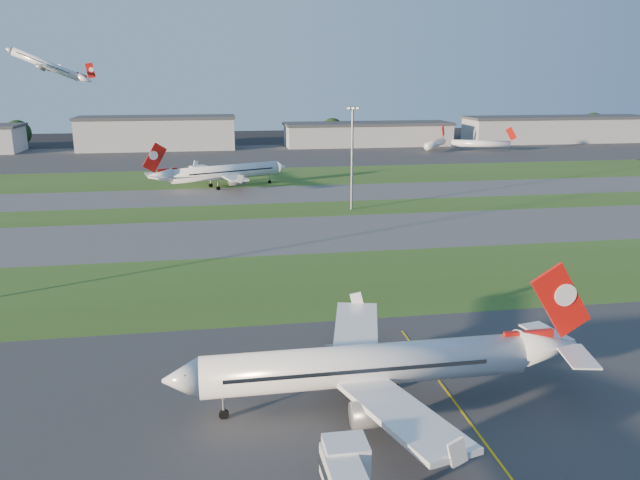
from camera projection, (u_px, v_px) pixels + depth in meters
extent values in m
plane|color=black|center=(447.00, 471.00, 53.85)|extent=(700.00, 700.00, 0.00)
cube|color=#333335|center=(447.00, 471.00, 53.85)|extent=(300.00, 70.00, 0.01)
cube|color=#38521B|center=(335.00, 281.00, 103.45)|extent=(300.00, 34.00, 0.01)
cube|color=#515154|center=(306.00, 234.00, 134.93)|extent=(300.00, 32.00, 0.01)
cube|color=#38521B|center=(292.00, 210.00, 158.77)|extent=(300.00, 18.00, 0.01)
cube|color=#515154|center=(283.00, 194.00, 179.76)|extent=(300.00, 26.00, 0.01)
cube|color=#38521B|center=(273.00, 177.00, 211.24)|extent=(300.00, 40.00, 0.01)
cube|color=#333335|center=(260.00, 155.00, 268.47)|extent=(400.00, 80.00, 0.01)
cube|color=gold|center=(501.00, 465.00, 54.64)|extent=(0.25, 60.00, 0.02)
cube|color=white|center=(346.00, 459.00, 48.84)|extent=(3.40, 3.00, 3.00)
cylinder|color=white|center=(365.00, 365.00, 63.23)|extent=(33.17, 4.43, 4.20)
cube|color=#B3100B|center=(561.00, 300.00, 65.27)|extent=(7.17, 0.44, 8.36)
cube|color=white|center=(401.00, 414.00, 55.14)|extent=(8.94, 17.29, 1.71)
cube|color=white|center=(356.00, 335.00, 71.98)|extent=(8.73, 17.27, 1.71)
cylinder|color=slate|center=(376.00, 414.00, 57.49)|extent=(4.66, 2.57, 2.54)
cylinder|color=slate|center=(346.00, 355.00, 69.70)|extent=(4.66, 2.57, 2.54)
cylinder|color=white|center=(226.00, 172.00, 189.39)|extent=(33.23, 16.86, 4.32)
cube|color=#B3100B|center=(155.00, 158.00, 176.97)|extent=(6.98, 3.15, 8.61)
cube|color=white|center=(211.00, 170.00, 196.45)|extent=(14.19, 16.79, 1.76)
cube|color=white|center=(235.00, 178.00, 181.46)|extent=(7.48, 17.61, 1.76)
cylinder|color=slate|center=(220.00, 175.00, 195.57)|extent=(5.41, 4.22, 2.62)
cylinder|color=slate|center=(237.00, 181.00, 184.70)|extent=(5.41, 4.22, 2.62)
cylinder|color=white|center=(46.00, 65.00, 232.76)|extent=(24.20, 3.60, 3.06)
cube|color=#B3100B|center=(88.00, 53.00, 234.47)|extent=(5.22, 0.40, 6.09)
cube|color=white|center=(44.00, 65.00, 226.89)|extent=(6.67, 12.59, 1.24)
cube|color=white|center=(52.00, 66.00, 239.12)|extent=(6.19, 12.57, 1.24)
cylinder|color=slate|center=(42.00, 68.00, 228.58)|extent=(3.42, 1.93, 1.85)
cylinder|color=slate|center=(48.00, 68.00, 237.45)|extent=(3.42, 1.93, 1.85)
cylinder|color=white|center=(435.00, 144.00, 283.10)|extent=(17.54, 23.13, 3.20)
cube|color=#B3100B|center=(443.00, 131.00, 293.22)|extent=(3.22, 4.41, 6.16)
cylinder|color=white|center=(481.00, 144.00, 283.27)|extent=(25.24, 12.94, 3.20)
cube|color=#B3100B|center=(511.00, 134.00, 279.19)|extent=(4.89, 2.26, 6.16)
cylinder|color=gray|center=(352.00, 161.00, 156.06)|extent=(0.60, 0.60, 25.00)
cube|color=gray|center=(353.00, 108.00, 152.77)|extent=(3.20, 0.50, 0.80)
cube|color=#FFF2CC|center=(353.00, 108.00, 152.77)|extent=(2.80, 0.70, 0.35)
cube|color=#999CA1|center=(157.00, 134.00, 288.16)|extent=(70.00, 22.00, 14.00)
cube|color=#383A3F|center=(156.00, 117.00, 286.22)|extent=(71.40, 23.00, 1.20)
cube|color=#999CA1|center=(368.00, 135.00, 304.54)|extent=(80.00, 22.00, 10.00)
cube|color=#383A3F|center=(368.00, 124.00, 303.11)|extent=(81.60, 23.00, 1.20)
cube|color=#999CA1|center=(557.00, 130.00, 320.15)|extent=(95.00, 22.00, 12.00)
cube|color=#383A3F|center=(558.00, 117.00, 318.46)|extent=(96.90, 23.00, 1.20)
cylinder|color=black|center=(19.00, 144.00, 293.38)|extent=(1.00, 1.00, 4.40)
sphere|color=black|center=(18.00, 133.00, 292.12)|extent=(12.10, 12.10, 12.10)
cylinder|color=black|center=(213.00, 142.00, 303.95)|extent=(1.00, 1.00, 3.60)
sphere|color=black|center=(212.00, 134.00, 302.91)|extent=(9.90, 9.90, 9.90)
cylinder|color=black|center=(332.00, 139.00, 316.25)|extent=(1.00, 1.00, 4.20)
sphere|color=black|center=(332.00, 130.00, 315.05)|extent=(11.55, 11.55, 11.55)
cylinder|color=black|center=(474.00, 137.00, 326.29)|extent=(1.00, 1.00, 3.80)
sphere|color=black|center=(474.00, 129.00, 325.20)|extent=(10.45, 10.45, 10.45)
cylinder|color=black|center=(592.00, 134.00, 341.11)|extent=(1.00, 1.00, 4.60)
sphere|color=black|center=(593.00, 124.00, 339.79)|extent=(12.65, 12.65, 12.65)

